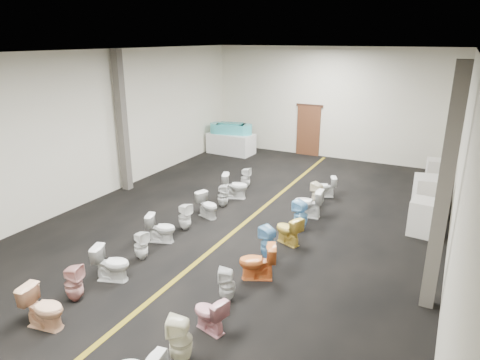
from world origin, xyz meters
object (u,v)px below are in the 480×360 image
Objects in this scene: toilet_right_3 at (209,314)px; toilet_right_7 at (288,230)px; appliance_crate_c at (432,190)px; toilet_right_8 at (301,215)px; toilet_left_3 at (74,283)px; toilet_right_11 at (325,187)px; appliance_crate_a at (425,217)px; toilet_left_7 at (185,217)px; toilet_left_4 at (112,263)px; toilet_right_5 at (257,262)px; toilet_left_8 at (208,205)px; appliance_crate_b at (430,197)px; toilet_left_2 at (44,307)px; bathtub at (231,129)px; toilet_right_10 at (317,195)px; display_table at (231,143)px; toilet_right_2 at (181,340)px; toilet_left_5 at (141,245)px; appliance_crate_d at (436,173)px; toilet_left_11 at (246,178)px; toilet_left_9 at (223,196)px; toilet_right_4 at (227,285)px; toilet_left_6 at (161,228)px; toilet_right_9 at (308,203)px; toilet_left_10 at (235,186)px.

toilet_right_7 is at bearing -164.91° from toilet_right_3.
appliance_crate_c is 4.72m from toilet_right_8.
toilet_left_3 is 1.13× the size of toilet_right_11.
toilet_left_7 is (-5.62, -2.57, -0.09)m from appliance_crate_a.
toilet_right_5 reaches higher than toilet_left_4.
appliance_crate_b is at bearing -43.75° from toilet_left_8.
toilet_left_3 is 3.65m from toilet_left_7.
toilet_right_8 reaches higher than toilet_left_2.
bathtub is 6.79m from toilet_right_10.
toilet_right_7 is at bearing -52.60° from display_table.
toilet_right_2 and toilet_right_8 have the same top height.
toilet_left_4 is 0.97m from toilet_left_5.
appliance_crate_d is 1.23× the size of toilet_right_10.
toilet_left_11 is 5.74m from toilet_right_5.
toilet_right_5 is at bearing -157.41° from toilet_left_9.
toilet_right_2 reaches higher than toilet_right_4.
toilet_left_7 is 3.02m from toilet_right_5.
appliance_crate_b is at bearing -69.86° from toilet_left_6.
toilet_left_5 is (-5.60, -5.68, -0.23)m from appliance_crate_b.
toilet_left_2 reaches higher than toilet_left_9.
toilet_right_7 is 2.70m from toilet_right_10.
toilet_right_3 is at bearing -106.16° from appliance_crate_d.
toilet_left_2 is 1.04× the size of toilet_right_10.
appliance_crate_b is at bearing 123.62° from toilet_right_10.
toilet_left_4 is 0.92× the size of toilet_right_9.
display_table is 8.98m from appliance_crate_b.
toilet_right_7 is (5.33, -6.97, -0.07)m from display_table.
toilet_right_7 is (2.76, -3.22, 0.02)m from toilet_left_11.
toilet_right_4 is at bearing -35.26° from toilet_right_5.
toilet_left_11 is (0.01, 7.34, -0.03)m from toilet_left_3.
toilet_right_5 reaches higher than toilet_left_7.
toilet_right_11 is (0.04, 6.39, -0.01)m from toilet_right_4.
display_table is 2.62× the size of toilet_left_3.
appliance_crate_c is at bearing -39.25° from toilet_left_2.
appliance_crate_b is 5.67m from toilet_left_10.
toilet_left_9 is 2.54m from toilet_right_9.
display_table is 1.07× the size of bathtub.
toilet_right_5 reaches higher than toilet_left_11.
toilet_left_5 is 0.98× the size of toilet_left_8.
toilet_left_11 is 4.24m from toilet_right_7.
toilet_left_9 is 0.87× the size of toilet_right_8.
appliance_crate_c is 1.01× the size of toilet_left_4.
toilet_right_2 is at bearing 20.99° from toilet_right_10.
display_table reaches higher than toilet_left_7.
toilet_right_5 reaches higher than toilet_left_3.
toilet_right_5 is at bearing -80.74° from toilet_left_4.
toilet_left_10 is at bearing -175.81° from toilet_right_4.
appliance_crate_a is 1.33× the size of toilet_left_5.
toilet_right_7 is 3.60m from toilet_right_11.
toilet_left_11 is 0.85× the size of toilet_right_2.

